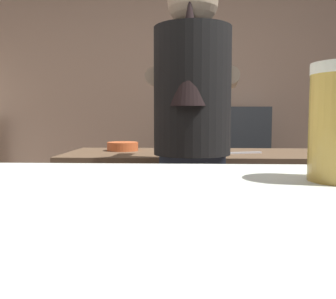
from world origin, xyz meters
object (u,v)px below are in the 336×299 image
Objects in this scene: bartender at (191,142)px; chefs_knife at (241,153)px; mixing_bowl at (123,146)px; bottle_soy at (226,96)px; bottle_hot_sauce at (216,96)px; bottle_olive_oil at (179,98)px; bottle_vinegar at (211,99)px.

chefs_knife is (0.28, 0.41, -0.09)m from bartender.
bartender is at bearing -54.13° from mixing_bowl.
bottle_soy is (0.33, 1.64, 0.29)m from bartender.
bartender is 7.15× the size of bottle_hot_sauce.
bottle_soy reaches higher than chefs_knife.
chefs_knife is at bearing -73.74° from bottle_olive_oil.
bottle_vinegar is (-0.08, 1.30, 0.35)m from chefs_knife.
bottle_olive_oil is at bearing 161.47° from bottle_hot_sauce.
bottle_soy is (0.40, 0.00, 0.02)m from bottle_olive_oil.
bottle_soy reaches higher than mixing_bowl.
bottle_vinegar is at bearing 62.63° from mixing_bowl.
bottle_olive_oil reaches higher than mixing_bowl.
bartender reaches higher than bottle_hot_sauce.
chefs_knife is at bearing -28.73° from bartender.
bottle_vinegar is (0.60, 1.16, 0.33)m from mixing_bowl.
chefs_knife is 1.19m from bottle_hot_sauce.
bottle_olive_oil is (0.32, 1.09, 0.34)m from mixing_bowl.
bottle_hot_sauce is (0.23, 1.53, 0.28)m from bartender.
bartender is 9.21× the size of mixing_bowl.
bartender is 1.57m from bottle_hot_sauce.
mixing_bowl is at bearing -122.86° from bottle_hot_sauce.
mixing_bowl is (-0.40, 0.55, -0.07)m from bartender.
bottle_soy is at bearing 49.71° from bottle_hot_sauce.
bottle_hot_sauce is at bearing -18.53° from bottle_olive_oil.
bartender reaches higher than bottle_vinegar.
bottle_soy reaches higher than bottle_hot_sauce.
bottle_soy is at bearing -5.28° from bartender.
bottle_vinegar is at bearing 14.38° from bottle_olive_oil.
chefs_knife is 0.99× the size of bottle_soy.
bottle_vinegar reaches higher than chefs_knife.
bottle_olive_oil is at bearing 87.88° from chefs_knife.
mixing_bowl is 1.22m from bottle_hot_sauce.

